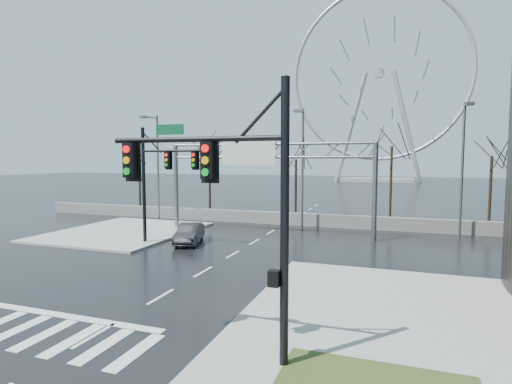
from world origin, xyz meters
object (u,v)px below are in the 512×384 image
at_px(signal_mast_near, 237,194).
at_px(car, 189,234).
at_px(signal_mast_far, 157,174).
at_px(ferris_wheel, 379,81).
at_px(sign_gantry, 262,168).

height_order(signal_mast_near, car, signal_mast_near).
xyz_separation_m(signal_mast_far, ferris_wheel, (10.87, 86.04, 21.30)).
xyz_separation_m(ferris_wheel, car, (-9.13, -84.91, -25.45)).
relative_size(signal_mast_far, sign_gantry, 0.49).
bearing_deg(signal_mast_far, car, 33.02).
bearing_deg(signal_mast_near, car, 123.28).
xyz_separation_m(signal_mast_far, car, (1.74, 1.13, -4.15)).
height_order(signal_mast_near, signal_mast_far, same).
bearing_deg(car, sign_gantry, 35.76).
height_order(signal_mast_near, ferris_wheel, ferris_wheel).
distance_m(signal_mast_near, signal_mast_far, 17.03).
bearing_deg(sign_gantry, ferris_wheel, 86.16).
distance_m(ferris_wheel, car, 89.11).
distance_m(signal_mast_near, sign_gantry, 19.79).
bearing_deg(ferris_wheel, signal_mast_near, -89.92).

